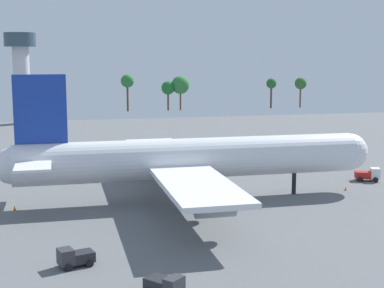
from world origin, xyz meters
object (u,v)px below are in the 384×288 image
object	(u,v)px
safety_cone_tail	(15,209)
cargo_airplane	(191,159)
cargo_loader	(74,257)
fuel_truck	(368,174)
pushback_tractor	(165,286)
safety_cone_nose	(346,188)
control_tower	(21,68)

from	to	relation	value
safety_cone_tail	cargo_airplane	bearing A→B (deg)	0.96
safety_cone_tail	cargo_loader	bearing A→B (deg)	-72.13
cargo_airplane	safety_cone_tail	world-z (taller)	cargo_airplane
fuel_truck	cargo_airplane	bearing A→B (deg)	-170.02
fuel_truck	safety_cone_tail	world-z (taller)	fuel_truck
cargo_loader	pushback_tractor	size ratio (longest dim) A/B	1.04
cargo_airplane	safety_cone_tail	size ratio (longest dim) A/B	74.53
cargo_loader	safety_cone_nose	xyz separation A→B (m)	(45.75, 25.27, -0.73)
cargo_loader	control_tower	bearing A→B (deg)	95.28
cargo_loader	safety_cone_nose	bearing A→B (deg)	28.91
cargo_loader	safety_cone_nose	world-z (taller)	cargo_loader
pushback_tractor	control_tower	size ratio (longest dim) A/B	0.13
cargo_airplane	safety_cone_nose	bearing A→B (deg)	0.70
pushback_tractor	safety_cone_tail	distance (m)	38.18
fuel_truck	pushback_tractor	distance (m)	61.26
fuel_truck	safety_cone_tail	bearing A→B (deg)	-173.91
cargo_loader	safety_cone_tail	distance (m)	25.74
cargo_airplane	control_tower	distance (m)	118.01
control_tower	cargo_loader	bearing A→B (deg)	-84.72
cargo_airplane	fuel_truck	distance (m)	35.54
safety_cone_nose	safety_cone_tail	xyz separation A→B (m)	(-53.65, -0.78, 0.09)
fuel_truck	safety_cone_tail	distance (m)	61.60
fuel_truck	safety_cone_tail	size ratio (longest dim) A/B	5.85
cargo_airplane	pushback_tractor	distance (m)	37.13
cargo_airplane	safety_cone_tail	xyz separation A→B (m)	(-26.66, -0.45, -6.18)
cargo_airplane	pushback_tractor	bearing A→B (deg)	-106.97
safety_cone_nose	control_tower	xyz separation A→B (m)	(-58.51, 112.75, 18.36)
pushback_tractor	fuel_truck	bearing A→B (deg)	42.29
fuel_truck	pushback_tractor	bearing A→B (deg)	-137.71
fuel_truck	control_tower	bearing A→B (deg)	121.71
fuel_truck	safety_cone_nose	distance (m)	9.57
safety_cone_tail	control_tower	bearing A→B (deg)	92.45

